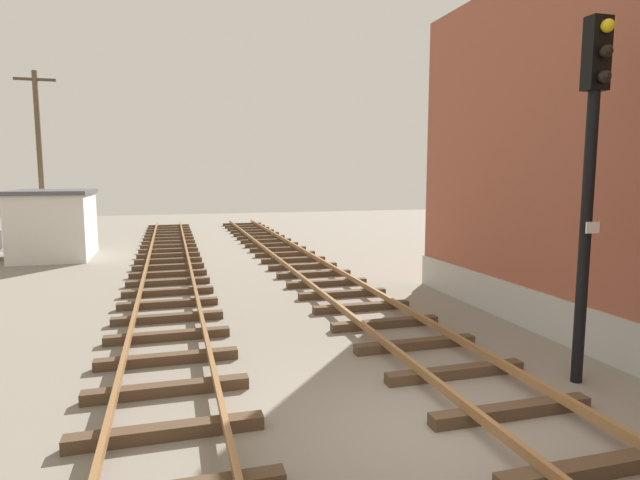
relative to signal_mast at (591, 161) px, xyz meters
name	(u,v)px	position (x,y,z in m)	size (l,w,h in m)	color
ground_plane	(434,428)	(-3.02, -0.79, -3.60)	(80.00, 80.00, 0.00)	gray
track_near_building	(512,408)	(-1.82, -0.79, -3.47)	(2.50, 58.99, 0.32)	#4C3826
track_centre	(167,457)	(-6.48, -0.79, -3.48)	(2.50, 58.99, 0.32)	#4C3826
signal_mast	(591,161)	(0.00, 0.00, 0.00)	(0.36, 0.40, 5.77)	black
control_hut	(54,224)	(-10.92, 16.57, -2.21)	(3.00, 3.80, 2.76)	silver
utility_pole_far	(40,155)	(-12.21, 21.01, 0.67)	(1.80, 0.24, 8.16)	brown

